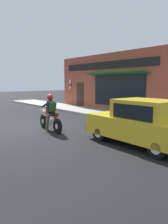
# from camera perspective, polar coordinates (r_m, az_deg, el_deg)

# --- Properties ---
(ground_plane) EXTENTS (80.00, 80.00, 0.00)m
(ground_plane) POSITION_cam_1_polar(r_m,az_deg,el_deg) (10.58, -12.34, -4.02)
(ground_plane) COLOR black
(sidewalk_curb) EXTENTS (2.60, 22.00, 0.14)m
(sidewalk_curb) POSITION_cam_1_polar(r_m,az_deg,el_deg) (16.01, 0.38, 0.40)
(sidewalk_curb) COLOR #9E9B93
(sidewalk_curb) RESTS_ON ground
(storefront_building) EXTENTS (1.25, 10.59, 4.20)m
(storefront_building) POSITION_cam_1_polar(r_m,az_deg,el_deg) (16.40, 6.05, 7.67)
(storefront_building) COLOR brown
(storefront_building) RESTS_ON ground
(motorcycle_with_rider) EXTENTS (0.59, 2.02, 1.62)m
(motorcycle_with_rider) POSITION_cam_1_polar(r_m,az_deg,el_deg) (9.75, -8.79, -0.90)
(motorcycle_with_rider) COLOR black
(motorcycle_with_rider) RESTS_ON ground
(car_hatchback) EXTENTS (1.67, 3.79, 1.57)m
(car_hatchback) POSITION_cam_1_polar(r_m,az_deg,el_deg) (7.64, 14.58, -2.80)
(car_hatchback) COLOR black
(car_hatchback) RESTS_ON ground
(fire_hydrant) EXTENTS (0.36, 0.24, 0.88)m
(fire_hydrant) POSITION_cam_1_polar(r_m,az_deg,el_deg) (11.66, 14.30, -0.15)
(fire_hydrant) COLOR red
(fire_hydrant) RESTS_ON sidewalk_curb
(traffic_cone) EXTENTS (0.36, 0.36, 0.60)m
(traffic_cone) POSITION_cam_1_polar(r_m,az_deg,el_deg) (18.67, -9.28, 2.48)
(traffic_cone) COLOR black
(traffic_cone) RESTS_ON sidewalk_curb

